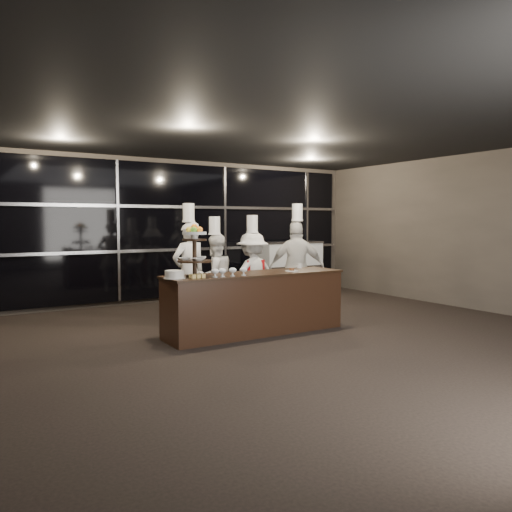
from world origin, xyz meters
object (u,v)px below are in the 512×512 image
display_stand (194,247)px  display_case (289,266)px  chef_b (215,276)px  chef_d (297,267)px  chef_a (189,271)px  buffet_counter (255,303)px  layer_cake (174,275)px  chef_c (252,275)px

display_stand → display_case: bearing=37.8°
display_case → chef_b: size_ratio=0.84×
display_case → chef_d: size_ratio=0.74×
chef_a → chef_b: bearing=4.9°
buffet_counter → display_case: size_ratio=1.90×
layer_cake → chef_d: bearing=17.7°
layer_cake → chef_d: chef_d is taller
display_stand → layer_cake: bearing=-171.3°
chef_b → chef_c: 0.66m
display_stand → chef_a: (0.45, 1.19, -0.47)m
layer_cake → display_case: (3.99, 2.90, -0.29)m
buffet_counter → layer_cake: size_ratio=9.47×
chef_b → display_stand: bearing=-127.5°
display_case → chef_b: chef_b is taller
buffet_counter → display_stand: 1.33m
display_stand → chef_d: chef_d is taller
layer_cake → chef_a: size_ratio=0.15×
layer_cake → chef_a: 1.47m
display_stand → chef_b: bearing=52.5°
layer_cake → chef_b: bearing=45.2°
display_stand → buffet_counter: bearing=0.0°
layer_cake → chef_b: chef_b is taller
buffet_counter → display_case: 3.91m
chef_b → layer_cake: bearing=-134.8°
display_stand → layer_cake: (-0.33, -0.05, -0.37)m
chef_a → chef_b: 0.51m
buffet_counter → display_case: (2.67, 2.85, 0.22)m
chef_a → chef_d: 1.97m
chef_b → chef_d: chef_d is taller
display_stand → chef_c: chef_c is taller
chef_b → chef_c: bearing=-20.4°
buffet_counter → chef_d: (1.39, 0.82, 0.41)m
display_stand → display_case: size_ratio=0.50×
layer_cake → chef_b: size_ratio=0.17×
buffet_counter → chef_c: 1.19m
buffet_counter → chef_b: size_ratio=1.60×
chef_d → chef_b: bearing=163.8°
chef_d → layer_cake: bearing=-162.3°
display_case → chef_b: (-2.72, -1.61, 0.07)m
display_case → chef_d: bearing=-122.2°
layer_cake → chef_b: (1.27, 1.28, -0.22)m
display_stand → chef_b: (0.95, 1.23, -0.58)m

